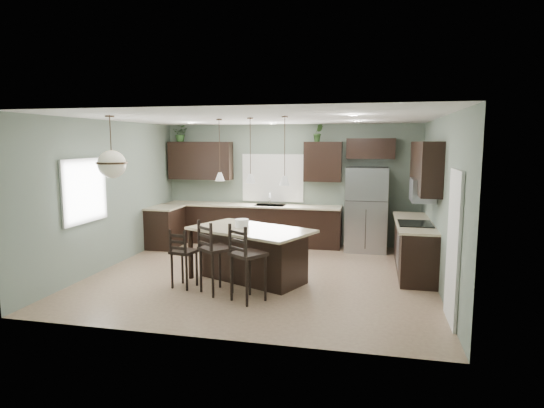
{
  "coord_description": "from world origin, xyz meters",
  "views": [
    {
      "loc": [
        1.92,
        -7.75,
        2.39
      ],
      "look_at": [
        0.1,
        0.4,
        1.25
      ],
      "focal_mm": 30.0,
      "sensor_mm": 36.0,
      "label": 1
    }
  ],
  "objects_px": {
    "refrigerator": "(366,209)",
    "bar_stool_right": "(248,263)",
    "serving_dish": "(242,223)",
    "plant_back_left": "(181,133)",
    "bar_stool_left": "(184,258)",
    "bar_stool_center": "(216,257)",
    "kitchen_island": "(251,255)"
  },
  "relations": [
    {
      "from": "kitchen_island",
      "to": "bar_stool_right",
      "type": "distance_m",
      "value": 1.02
    },
    {
      "from": "bar_stool_right",
      "to": "plant_back_left",
      "type": "relative_size",
      "value": 3.03
    },
    {
      "from": "kitchen_island",
      "to": "plant_back_left",
      "type": "distance_m",
      "value": 4.42
    },
    {
      "from": "kitchen_island",
      "to": "bar_stool_left",
      "type": "bearing_deg",
      "value": -125.6
    },
    {
      "from": "refrigerator",
      "to": "bar_stool_right",
      "type": "xyz_separation_m",
      "value": [
        -1.67,
        -3.7,
        -0.33
      ]
    },
    {
      "from": "bar_stool_right",
      "to": "kitchen_island",
      "type": "bearing_deg",
      "value": 137.18
    },
    {
      "from": "refrigerator",
      "to": "bar_stool_right",
      "type": "distance_m",
      "value": 4.07
    },
    {
      "from": "bar_stool_center",
      "to": "plant_back_left",
      "type": "xyz_separation_m",
      "value": [
        -2.16,
        3.66,
        2.01
      ]
    },
    {
      "from": "bar_stool_center",
      "to": "plant_back_left",
      "type": "height_order",
      "value": "plant_back_left"
    },
    {
      "from": "bar_stool_left",
      "to": "serving_dish",
      "type": "bearing_deg",
      "value": 51.62
    },
    {
      "from": "refrigerator",
      "to": "bar_stool_left",
      "type": "bearing_deg",
      "value": -131.15
    },
    {
      "from": "refrigerator",
      "to": "bar_stool_right",
      "type": "bearing_deg",
      "value": -114.27
    },
    {
      "from": "kitchen_island",
      "to": "bar_stool_right",
      "type": "relative_size",
      "value": 1.71
    },
    {
      "from": "bar_stool_left",
      "to": "bar_stool_center",
      "type": "distance_m",
      "value": 0.64
    },
    {
      "from": "serving_dish",
      "to": "plant_back_left",
      "type": "height_order",
      "value": "plant_back_left"
    },
    {
      "from": "bar_stool_right",
      "to": "plant_back_left",
      "type": "distance_m",
      "value": 5.19
    },
    {
      "from": "serving_dish",
      "to": "bar_stool_right",
      "type": "bearing_deg",
      "value": -69.02
    },
    {
      "from": "serving_dish",
      "to": "plant_back_left",
      "type": "relative_size",
      "value": 0.61
    },
    {
      "from": "serving_dish",
      "to": "refrigerator",
      "type": "bearing_deg",
      "value": 51.7
    },
    {
      "from": "bar_stool_right",
      "to": "bar_stool_center",
      "type": "bearing_deg",
      "value": -168.96
    },
    {
      "from": "kitchen_island",
      "to": "plant_back_left",
      "type": "bearing_deg",
      "value": 154.68
    },
    {
      "from": "kitchen_island",
      "to": "bar_stool_right",
      "type": "bearing_deg",
      "value": -53.24
    },
    {
      "from": "refrigerator",
      "to": "kitchen_island",
      "type": "relative_size",
      "value": 0.91
    },
    {
      "from": "kitchen_island",
      "to": "serving_dish",
      "type": "xyz_separation_m",
      "value": [
        -0.18,
        0.08,
        0.53
      ]
    },
    {
      "from": "refrigerator",
      "to": "bar_stool_center",
      "type": "xyz_separation_m",
      "value": [
        -2.27,
        -3.44,
        -0.33
      ]
    },
    {
      "from": "plant_back_left",
      "to": "bar_stool_left",
      "type": "bearing_deg",
      "value": -66.18
    },
    {
      "from": "kitchen_island",
      "to": "serving_dish",
      "type": "bearing_deg",
      "value": -180.0
    },
    {
      "from": "serving_dish",
      "to": "bar_stool_center",
      "type": "bearing_deg",
      "value": -103.13
    },
    {
      "from": "kitchen_island",
      "to": "plant_back_left",
      "type": "xyz_separation_m",
      "value": [
        -2.53,
        2.93,
        2.13
      ]
    },
    {
      "from": "bar_stool_left",
      "to": "plant_back_left",
      "type": "distance_m",
      "value": 4.37
    },
    {
      "from": "serving_dish",
      "to": "plant_back_left",
      "type": "xyz_separation_m",
      "value": [
        -2.35,
        2.85,
        1.6
      ]
    },
    {
      "from": "bar_stool_center",
      "to": "bar_stool_left",
      "type": "bearing_deg",
      "value": -155.73
    }
  ]
}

